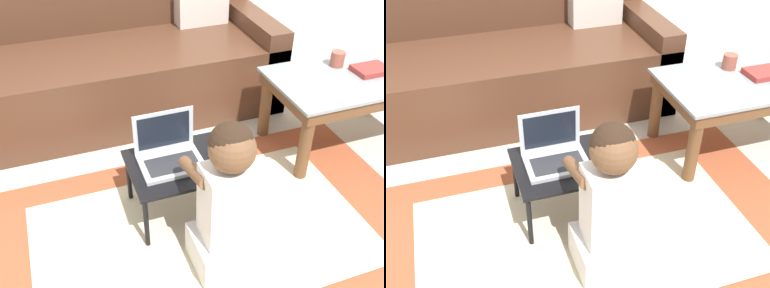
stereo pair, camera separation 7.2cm
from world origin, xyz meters
TOP-DOWN VIEW (x-y plane):
  - ground_plane at (0.00, 0.00)m, footprint 16.00×16.00m
  - area_rug at (-0.07, -0.22)m, footprint 2.23×1.30m
  - couch at (-0.24, 1.13)m, footprint 2.21×0.89m
  - coffee_table at (1.01, 0.23)m, footprint 0.91×0.56m
  - laptop_desk at (-0.07, -0.03)m, footprint 0.58×0.39m
  - laptop at (-0.16, 0.00)m, footprint 0.30×0.23m
  - computer_mouse at (0.07, -0.03)m, footprint 0.06×0.10m
  - person_seated at (-0.03, -0.41)m, footprint 0.29×0.40m
  - cup_on_table at (1.00, 0.37)m, footprint 0.08×0.08m
  - book_on_table at (1.14, 0.23)m, footprint 0.20×0.15m

SIDE VIEW (x-z plane):
  - ground_plane at x=0.00m, z-range 0.00..0.00m
  - area_rug at x=-0.07m, z-range 0.00..0.01m
  - laptop_desk at x=-0.07m, z-range 0.12..0.43m
  - couch at x=-0.24m, z-range -0.13..0.75m
  - computer_mouse at x=0.07m, z-range 0.31..0.34m
  - laptop at x=-0.16m, z-range 0.23..0.47m
  - person_seated at x=-0.03m, z-range -0.01..0.74m
  - coffee_table at x=1.01m, z-range 0.15..0.61m
  - book_on_table at x=1.14m, z-range 0.46..0.49m
  - cup_on_table at x=1.00m, z-range 0.46..0.55m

